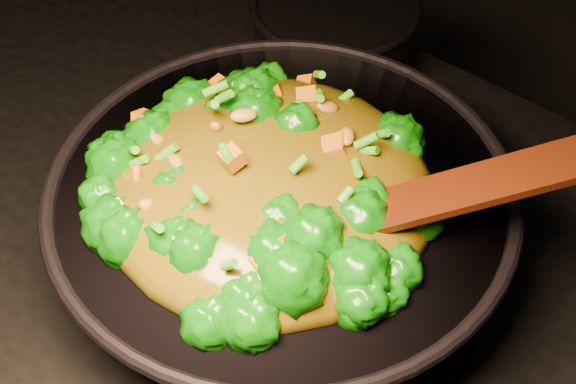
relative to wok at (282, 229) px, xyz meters
The scene contains 4 objects.
wok is the anchor object (origin of this frame).
stir_fry 0.12m from the wok, 100.63° to the right, with size 0.33×0.33×0.11m, color #0D5D06, non-canonical shape.
spatula 0.18m from the wok, 11.27° to the left, with size 0.32×0.05×0.01m, color #3D1806.
back_pot 0.34m from the wok, 118.14° to the left, with size 0.22×0.22×0.12m, color black.
Camera 1 is at (0.46, -0.40, 1.63)m, focal length 50.00 mm.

